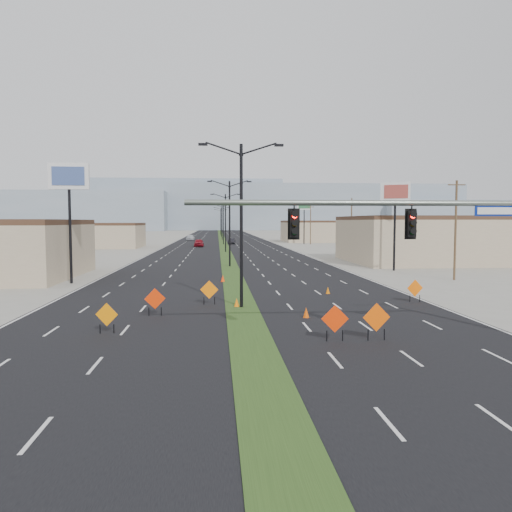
{
  "coord_description": "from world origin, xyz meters",
  "views": [
    {
      "loc": [
        -1.49,
        -18.48,
        5.34
      ],
      "look_at": [
        0.9,
        12.01,
        3.2
      ],
      "focal_mm": 35.0,
      "sensor_mm": 36.0,
      "label": 1
    }
  ],
  "objects": [
    {
      "name": "ground",
      "position": [
        0.0,
        0.0,
        0.0
      ],
      "size": [
        600.0,
        600.0,
        0.0
      ],
      "primitive_type": "plane",
      "color": "gray",
      "rests_on": "ground"
    },
    {
      "name": "construction_sign_1",
      "position": [
        -4.99,
        9.67,
        0.93
      ],
      "size": [
        1.15,
        0.36,
        1.58
      ],
      "rotation": [
        0.0,
        0.0,
        0.27
      ],
      "color": "red",
      "rests_on": "ground"
    },
    {
      "name": "construction_sign_5",
      "position": [
        11.5,
        13.16,
        0.88
      ],
      "size": [
        1.12,
        0.24,
        1.51
      ],
      "rotation": [
        0.0,
        0.0,
        0.18
      ],
      "color": "#E05704",
      "rests_on": "ground"
    },
    {
      "name": "streetlight_4",
      "position": [
        0.0,
        124.0,
        5.42
      ],
      "size": [
        5.15,
        0.24,
        10.02
      ],
      "color": "black",
      "rests_on": "ground"
    },
    {
      "name": "road_surface",
      "position": [
        0.0,
        100.0,
        0.0
      ],
      "size": [
        25.0,
        400.0,
        0.02
      ],
      "primitive_type": "cube",
      "color": "black",
      "rests_on": "ground"
    },
    {
      "name": "mesa_center",
      "position": [
        40.0,
        300.0,
        14.0
      ],
      "size": [
        220.0,
        50.0,
        28.0
      ],
      "primitive_type": "cube",
      "color": "gray",
      "rests_on": "ground"
    },
    {
      "name": "utility_pole_2",
      "position": [
        20.0,
        95.0,
        4.67
      ],
      "size": [
        1.6,
        0.2,
        9.0
      ],
      "color": "#4C3823",
      "rests_on": "ground"
    },
    {
      "name": "pole_sign_east_far",
      "position": [
        18.9,
        97.24,
        8.37
      ],
      "size": [
        3.34,
        0.88,
        10.2
      ],
      "rotation": [
        0.0,
        0.0,
        -0.16
      ],
      "color": "black",
      "rests_on": "ground"
    },
    {
      "name": "streetlight_1",
      "position": [
        0.0,
        40.0,
        5.42
      ],
      "size": [
        5.15,
        0.24,
        10.02
      ],
      "color": "black",
      "rests_on": "ground"
    },
    {
      "name": "building_sw_far",
      "position": [
        -32.0,
        85.0,
        2.25
      ],
      "size": [
        30.0,
        14.0,
        4.5
      ],
      "primitive_type": "cube",
      "color": "tan",
      "rests_on": "ground"
    },
    {
      "name": "signal_mast",
      "position": [
        8.56,
        2.0,
        4.79
      ],
      "size": [
        16.3,
        0.6,
        8.0
      ],
      "color": "slate",
      "rests_on": "ground"
    },
    {
      "name": "pole_sign_west",
      "position": [
        -14.0,
        25.24,
        8.43
      ],
      "size": [
        3.36,
        0.52,
        10.27
      ],
      "rotation": [
        0.0,
        0.0,
        0.04
      ],
      "color": "black",
      "rests_on": "ground"
    },
    {
      "name": "construction_sign_3",
      "position": [
        3.71,
        3.0,
        0.96
      ],
      "size": [
        1.23,
        0.08,
        1.64
      ],
      "rotation": [
        0.0,
        0.0,
        -0.04
      ],
      "color": "red",
      "rests_on": "ground"
    },
    {
      "name": "mesa_backdrop",
      "position": [
        -30.0,
        320.0,
        16.0
      ],
      "size": [
        140.0,
        50.0,
        32.0
      ],
      "primitive_type": "cube",
      "color": "gray",
      "rests_on": "ground"
    },
    {
      "name": "streetlight_5",
      "position": [
        0.0,
        152.0,
        5.42
      ],
      "size": [
        5.15,
        0.24,
        10.02
      ],
      "color": "black",
      "rests_on": "ground"
    },
    {
      "name": "cone_0",
      "position": [
        -0.29,
        12.16,
        0.28
      ],
      "size": [
        0.45,
        0.45,
        0.57
      ],
      "primitive_type": "cone",
      "rotation": [
        0.0,
        0.0,
        -0.4
      ],
      "color": "orange",
      "rests_on": "ground"
    },
    {
      "name": "car_mid",
      "position": [
        2.0,
        98.16,
        0.67
      ],
      "size": [
        1.94,
        4.22,
        1.34
      ],
      "primitive_type": "imported",
      "rotation": [
        0.0,
        0.0,
        -0.13
      ],
      "color": "black",
      "rests_on": "ground"
    },
    {
      "name": "utility_pole_3",
      "position": [
        20.0,
        130.0,
        4.67
      ],
      "size": [
        1.6,
        0.2,
        9.0
      ],
      "color": "#4C3823",
      "rests_on": "ground"
    },
    {
      "name": "car_left",
      "position": [
        -5.27,
        86.21,
        0.81
      ],
      "size": [
        1.96,
        4.8,
        1.63
      ],
      "primitive_type": "imported",
      "rotation": [
        0.0,
        0.0,
        -0.01
      ],
      "color": "maroon",
      "rests_on": "ground"
    },
    {
      "name": "pole_sign_east_near",
      "position": [
        17.61,
        33.9,
        7.78
      ],
      "size": [
        2.98,
        1.59,
        9.53
      ],
      "rotation": [
        0.0,
        0.0,
        -0.42
      ],
      "color": "black",
      "rests_on": "ground"
    },
    {
      "name": "streetlight_3",
      "position": [
        0.0,
        96.0,
        5.42
      ],
      "size": [
        5.15,
        0.24,
        10.02
      ],
      "color": "black",
      "rests_on": "ground"
    },
    {
      "name": "construction_sign_0",
      "position": [
        -6.73,
        5.38,
        0.86
      ],
      "size": [
        1.09,
        0.25,
        1.47
      ],
      "rotation": [
        0.0,
        0.0,
        -0.19
      ],
      "color": "orange",
      "rests_on": "ground"
    },
    {
      "name": "building_se_near",
      "position": [
        34.0,
        45.0,
        2.75
      ],
      "size": [
        36.0,
        18.0,
        5.5
      ],
      "primitive_type": "cube",
      "color": "tan",
      "rests_on": "ground"
    },
    {
      "name": "cone_3",
      "position": [
        -0.99,
        25.17,
        0.31
      ],
      "size": [
        0.41,
        0.41,
        0.61
      ],
      "primitive_type": "cone",
      "rotation": [
        0.0,
        0.0,
        0.14
      ],
      "color": "#FF3805",
      "rests_on": "ground"
    },
    {
      "name": "cone_1",
      "position": [
        3.4,
        8.45,
        0.29
      ],
      "size": [
        0.4,
        0.4,
        0.58
      ],
      "primitive_type": "cone",
      "rotation": [
        0.0,
        0.0,
        -0.17
      ],
      "color": "#DE4C04",
      "rests_on": "ground"
    },
    {
      "name": "streetlight_6",
      "position": [
        0.0,
        180.0,
        5.42
      ],
      "size": [
        5.15,
        0.24,
        10.02
      ],
      "color": "black",
      "rests_on": "ground"
    },
    {
      "name": "median_strip",
      "position": [
        0.0,
        100.0,
        0.0
      ],
      "size": [
        2.0,
        400.0,
        0.04
      ],
      "primitive_type": "cube",
      "color": "#264117",
      "rests_on": "ground"
    },
    {
      "name": "streetlight_0",
      "position": [
        0.0,
        12.0,
        5.42
      ],
      "size": [
        5.15,
        0.24,
        10.02
      ],
      "color": "black",
      "rests_on": "ground"
    },
    {
      "name": "building_se_far",
      "position": [
        38.0,
        110.0,
        2.5
      ],
      "size": [
        44.0,
        16.0,
        5.0
      ],
      "primitive_type": "cube",
      "color": "tan",
      "rests_on": "ground"
    },
    {
      "name": "utility_pole_1",
      "position": [
        20.0,
        60.0,
        4.67
      ],
      "size": [
        1.6,
        0.2,
        9.0
      ],
      "color": "#4C3823",
      "rests_on": "ground"
    },
    {
      "name": "cone_2",
      "position": [
        6.61,
        17.31,
        0.26
      ],
      "size": [
        0.34,
        0.34,
        0.53
      ],
      "primitive_type": "cone",
      "rotation": [
        0.0,
        0.0,
        0.08
      ],
      "color": "#D76404",
      "rests_on": "ground"
    },
    {
      "name": "mesa_east",
      "position": [
        180.0,
        290.0,
        9.0
      ],
      "size": [
        160.0,
        50.0,
        18.0
      ],
      "primitive_type": "cube",
      "color": "gray",
      "rests_on": "ground"
    },
    {
      "name": "utility_pole_0",
      "position": [
        20.0,
        25.0,
        4.67
      ],
      "size": [
        1.6,
        0.2,
        9.0
      ],
      "color": "#4C3823",
      "rests_on": "ground"
    },
    {
      "name": "mesa_west",
      "position": [
        -120.0,
        280.0,
        11.0
      ],
      "size": [
        180.0,
        50.0,
        22.0
      ],
      "primitive_type": "cube",
      "color": "gray",
      "rests_on": "ground"
    },
    {
      "name": "construction_sign_2",
      "position": [
        -2.0,
        13.25,
        0.91
      ],
      "size": [
        1.16,
        0.23,
        1.56
      ],
      "rotation": [
        0.0,
        0.0,
        -0.17
      ],
      "color": "orange",
      "rests_on": "ground"
    },
    {
      "name": "construction_sign_4",
      "position": [
        5.59,
        3.0,
        1.0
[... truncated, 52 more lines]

